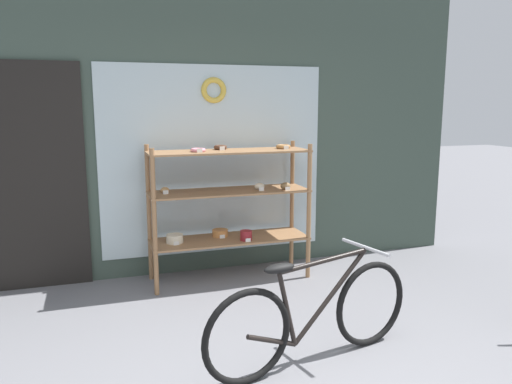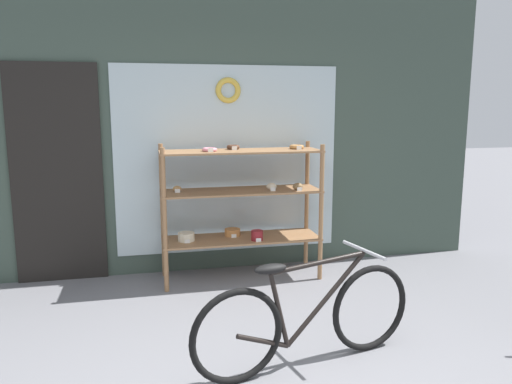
{
  "view_description": "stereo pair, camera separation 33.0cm",
  "coord_description": "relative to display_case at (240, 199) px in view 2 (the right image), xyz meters",
  "views": [
    {
      "loc": [
        -0.97,
        -2.08,
        1.72
      ],
      "look_at": [
        0.13,
        1.29,
        1.09
      ],
      "focal_mm": 35.0,
      "sensor_mm": 36.0,
      "label": 1
    },
    {
      "loc": [
        -0.65,
        -2.17,
        1.72
      ],
      "look_at": [
        0.13,
        1.29,
        1.09
      ],
      "focal_mm": 35.0,
      "sensor_mm": 36.0,
      "label": 2
    }
  ],
  "objects": [
    {
      "name": "display_case",
      "position": [
        0.0,
        0.0,
        0.0
      ],
      "size": [
        1.54,
        0.48,
        1.34
      ],
      "color": "#8E6642",
      "rests_on": "ground_plane"
    },
    {
      "name": "storefront_facade",
      "position": [
        -0.29,
        0.38,
        0.71
      ],
      "size": [
        5.92,
        0.13,
        3.09
      ],
      "color": "#3D4C42",
      "rests_on": "ground_plane"
    },
    {
      "name": "bicycle",
      "position": [
        0.1,
        -1.78,
        -0.47
      ],
      "size": [
        1.6,
        0.51,
        0.75
      ],
      "rotation": [
        0.0,
        0.0,
        0.22
      ],
      "color": "black",
      "rests_on": "ground_plane"
    }
  ]
}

